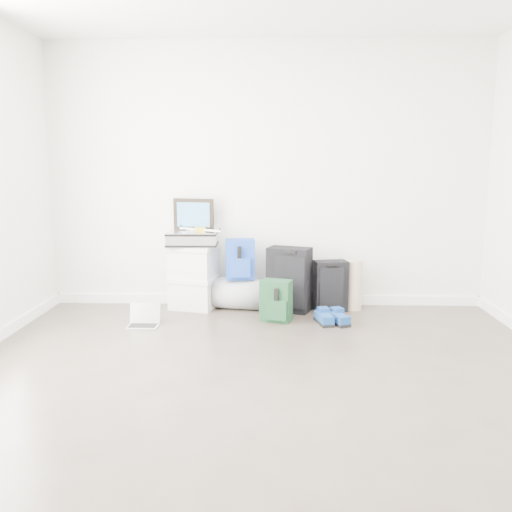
{
  "coord_description": "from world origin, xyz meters",
  "views": [
    {
      "loc": [
        0.06,
        -3.11,
        1.48
      ],
      "look_at": [
        -0.09,
        1.9,
        0.62
      ],
      "focal_mm": 38.0,
      "sensor_mm": 36.0,
      "label": 1
    }
  ],
  "objects_px": {
    "large_suitcase": "(289,280)",
    "carry_on": "(330,286)",
    "briefcase": "(193,239)",
    "boxes_stack": "(193,277)",
    "duffel_bag": "(240,294)",
    "laptop": "(144,321)"
  },
  "relations": [
    {
      "from": "duffel_bag",
      "to": "large_suitcase",
      "type": "distance_m",
      "value": 0.53
    },
    {
      "from": "large_suitcase",
      "to": "boxes_stack",
      "type": "bearing_deg",
      "value": -165.08
    },
    {
      "from": "large_suitcase",
      "to": "carry_on",
      "type": "xyz_separation_m",
      "value": [
        0.42,
        0.01,
        -0.07
      ]
    },
    {
      "from": "carry_on",
      "to": "laptop",
      "type": "distance_m",
      "value": 1.88
    },
    {
      "from": "duffel_bag",
      "to": "laptop",
      "type": "xyz_separation_m",
      "value": [
        -0.86,
        -0.62,
        -0.11
      ]
    },
    {
      "from": "boxes_stack",
      "to": "duffel_bag",
      "type": "bearing_deg",
      "value": 10.71
    },
    {
      "from": "briefcase",
      "to": "carry_on",
      "type": "distance_m",
      "value": 1.48
    },
    {
      "from": "boxes_stack",
      "to": "briefcase",
      "type": "xyz_separation_m",
      "value": [
        0.0,
        0.0,
        0.4
      ]
    },
    {
      "from": "carry_on",
      "to": "briefcase",
      "type": "bearing_deg",
      "value": 166.34
    },
    {
      "from": "duffel_bag",
      "to": "carry_on",
      "type": "bearing_deg",
      "value": 7.36
    },
    {
      "from": "boxes_stack",
      "to": "duffel_bag",
      "type": "distance_m",
      "value": 0.52
    },
    {
      "from": "briefcase",
      "to": "duffel_bag",
      "type": "xyz_separation_m",
      "value": [
        0.49,
        -0.03,
        -0.57
      ]
    },
    {
      "from": "briefcase",
      "to": "boxes_stack",
      "type": "bearing_deg",
      "value": 0.0
    },
    {
      "from": "carry_on",
      "to": "large_suitcase",
      "type": "bearing_deg",
      "value": 171.36
    },
    {
      "from": "carry_on",
      "to": "boxes_stack",
      "type": "bearing_deg",
      "value": 166.34
    },
    {
      "from": "briefcase",
      "to": "large_suitcase",
      "type": "xyz_separation_m",
      "value": [
        0.99,
        -0.09,
        -0.4
      ]
    },
    {
      "from": "briefcase",
      "to": "carry_on",
      "type": "bearing_deg",
      "value": -4.52
    },
    {
      "from": "large_suitcase",
      "to": "carry_on",
      "type": "relative_size",
      "value": 1.26
    },
    {
      "from": "boxes_stack",
      "to": "duffel_bag",
      "type": "height_order",
      "value": "boxes_stack"
    },
    {
      "from": "boxes_stack",
      "to": "duffel_bag",
      "type": "xyz_separation_m",
      "value": [
        0.49,
        -0.03,
        -0.17
      ]
    },
    {
      "from": "large_suitcase",
      "to": "laptop",
      "type": "relative_size",
      "value": 2.31
    },
    {
      "from": "boxes_stack",
      "to": "carry_on",
      "type": "distance_m",
      "value": 1.41
    }
  ]
}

